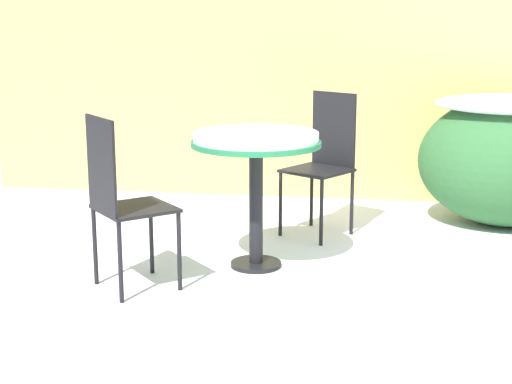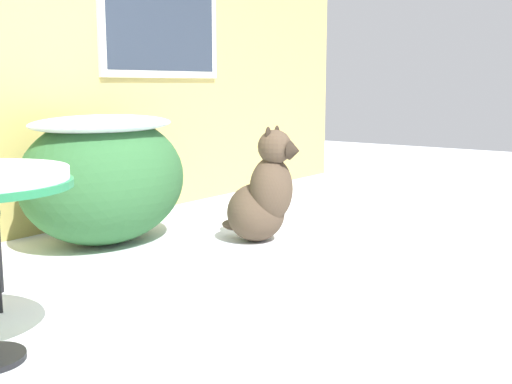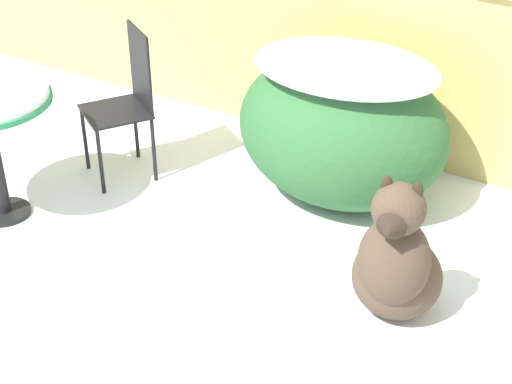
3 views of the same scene
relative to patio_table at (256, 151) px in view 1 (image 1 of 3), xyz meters
name	(u,v)px [view 1 (image 1 of 3)]	position (x,y,z in m)	size (l,w,h in m)	color
shrub_left	(511,156)	(1.58, 1.15, -0.19)	(1.24, 0.95, 0.90)	#2D6033
patio_table	(256,151)	(0.00, 0.00, 0.00)	(0.73, 0.73, 0.78)	black
patio_chair_near_table	(324,159)	(0.34, 0.76, -0.17)	(0.51, 0.51, 0.93)	black
patio_chair_far_side	(122,197)	(-0.63, -0.49, -0.17)	(0.52, 0.52, 0.93)	black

